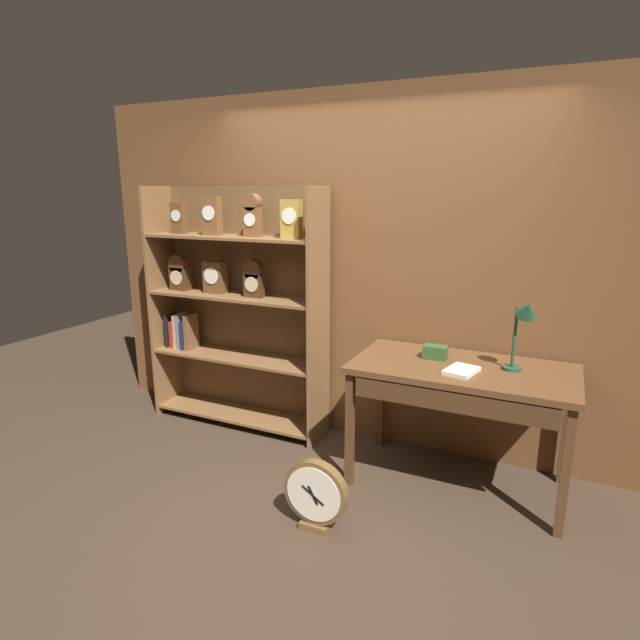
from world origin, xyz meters
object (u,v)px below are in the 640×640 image
Objects in this scene: bookshelf at (233,305)px; round_clock_large at (316,494)px; workbench at (461,381)px; toolbox_small at (435,352)px; desk_lamp at (524,322)px; open_repair_manual at (461,371)px.

round_clock_large is (1.24, -1.04, -0.78)m from bookshelf.
workbench is 0.26m from toolbox_small.
toolbox_small reaches higher than workbench.
workbench is 3.22× the size of round_clock_large.
bookshelf reaches higher than round_clock_large.
desk_lamp is (2.19, -0.18, 0.14)m from bookshelf.
round_clock_large is at bearing -119.18° from open_repair_manual.
open_repair_manual is at bearing 47.52° from round_clock_large.
desk_lamp reaches higher than toolbox_small.
bookshelf is 2.21m from desk_lamp.
open_repair_manual is at bearing -154.24° from desk_lamp.
round_clock_large is (-0.63, -0.80, -0.51)m from workbench.
open_repair_manual is 0.52× the size of round_clock_large.
bookshelf is 12.66× the size of toolbox_small.
desk_lamp reaches higher than workbench.
bookshelf reaches higher than toolbox_small.
desk_lamp reaches higher than open_repair_manual.
bookshelf is 1.90m from workbench.
toolbox_small is at bearing 174.00° from desk_lamp.
round_clock_large is at bearing -115.50° from toolbox_small.
open_repair_manual is at bearing -82.01° from workbench.
desk_lamp is 3.09× the size of toolbox_small.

